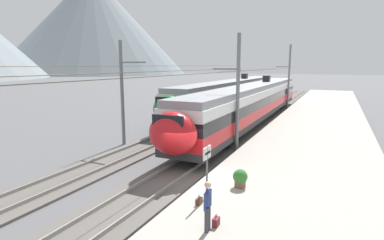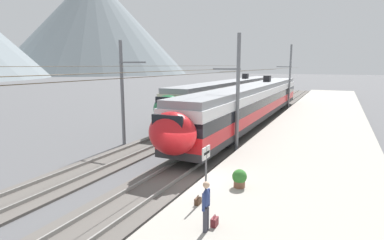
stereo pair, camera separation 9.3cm
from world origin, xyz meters
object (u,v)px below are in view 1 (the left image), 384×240
Objects in this scene: catenary_mast_far_side at (124,91)px; handbag_beside_passenger at (216,222)px; train_far_track at (232,93)px; passenger_walking at (208,204)px; platform_sign at (207,160)px; catenary_mast_mid at (236,92)px; catenary_mast_east at (288,77)px; train_near_platform at (254,101)px; handbag_near_sign at (199,201)px; potted_plant_platform_edge at (240,178)px.

handbag_beside_passenger is (-8.76, -10.34, -3.37)m from catenary_mast_far_side.
train_far_track reaches higher than passenger_walking.
handbag_beside_passenger is (-2.01, -1.17, -1.41)m from platform_sign.
train_far_track is at bearing 16.46° from passenger_walking.
catenary_mast_mid is 22.44m from catenary_mast_east.
catenary_mast_far_side is (-24.07, 7.74, -0.35)m from catenary_mast_east.
handbag_beside_passenger is (-32.82, -2.60, -3.71)m from catenary_mast_east.
catenary_mast_mid is (-10.68, -1.47, 1.75)m from train_near_platform.
handbag_near_sign is (-7.49, -9.16, -3.39)m from catenary_mast_far_side.
platform_sign reaches higher than passenger_walking.
platform_sign is 2.17m from potted_plant_platform_edge.
handbag_near_sign is at bearing 43.03° from handbag_beside_passenger.
catenary_mast_far_side is 52.97× the size of potted_plant_platform_edge.
passenger_walking is at bearing -169.61° from train_near_platform.
catenary_mast_mid reaches higher than potted_plant_platform_edge.
catenary_mast_mid is 7.83m from potted_plant_platform_edge.
passenger_walking reaches higher than handbag_near_sign.
catenary_mast_east is 31.81m from handbag_near_sign.
train_near_platform is 16.31× the size of platform_sign.
passenger_walking reaches higher than potted_plant_platform_edge.
catenary_mast_far_side reaches higher than platform_sign.
catenary_mast_far_side reaches higher than train_far_track.
train_near_platform is at bearing -26.96° from catenary_mast_far_side.
catenary_mast_mid is at bearing 9.74° from platform_sign.
train_near_platform and train_far_track have the same top height.
handbag_beside_passenger is 1.10× the size of handbag_near_sign.
passenger_walking is (-10.80, -2.47, -2.65)m from catenary_mast_mid.
handbag_near_sign is (-26.97, -7.42, -1.72)m from train_far_track.
train_near_platform is at bearing 8.68° from platform_sign.
catenary_mast_far_side is (-19.48, 1.73, 1.67)m from train_far_track.
catenary_mast_far_side is at bearing 48.03° from passenger_walking.
catenary_mast_far_side is 12.31m from handbag_near_sign.
catenary_mast_east reaches higher than handbag_beside_passenger.
platform_sign is at bearing 23.00° from passenger_walking.
handbag_beside_passenger is 0.52× the size of potted_plant_platform_edge.
catenary_mast_mid is at bearing 14.08° from handbag_beside_passenger.
catenary_mast_east is at bearing -0.02° from catenary_mast_mid.
catenary_mast_mid reaches higher than handbag_beside_passenger.
platform_sign is at bearing -171.32° from train_near_platform.
train_near_platform is 13.91m from catenary_mast_far_side.
train_near_platform is at bearing -147.72° from train_far_track.
passenger_walking is at bearing -157.00° from platform_sign.
train_near_platform is 20.09m from handbag_near_sign.
train_far_track reaches higher than platform_sign.
catenary_mast_far_side reaches higher than train_near_platform.
platform_sign is 5.04× the size of handbag_beside_passenger.
catenary_mast_mid is (-17.85, -6.00, 1.75)m from train_far_track.
catenary_mast_mid is 25.52× the size of passenger_walking.
train_near_platform is at bearing 12.40° from potted_plant_platform_edge.
catenary_mast_mid is 9.86m from handbag_near_sign.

